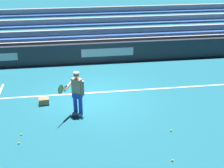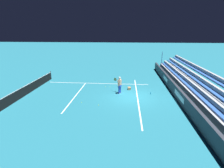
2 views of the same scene
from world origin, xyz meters
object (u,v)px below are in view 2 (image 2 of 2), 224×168
object	(u,v)px
tennis_ball_near_player	(105,87)
ball_box_cardboard	(129,88)
tennis_ball_far_left	(110,87)
tennis_ball_toward_net	(82,102)
tennis_ball_on_baseline	(98,105)
tennis_player	(119,85)
tennis_net	(28,89)
water_bottle	(151,93)

from	to	relation	value
tennis_ball_near_player	ball_box_cardboard	bearing A→B (deg)	-104.07
ball_box_cardboard	tennis_ball_far_left	size ratio (longest dim) A/B	6.06
tennis_ball_toward_net	tennis_ball_far_left	size ratio (longest dim) A/B	1.00
tennis_ball_near_player	tennis_ball_on_baseline	world-z (taller)	same
tennis_player	tennis_ball_far_left	bearing A→B (deg)	30.36
tennis_player	tennis_ball_on_baseline	bearing A→B (deg)	152.32
tennis_player	tennis_ball_far_left	size ratio (longest dim) A/B	25.98
tennis_ball_toward_net	tennis_net	bearing A→B (deg)	72.68
tennis_player	tennis_ball_far_left	distance (m)	2.44
tennis_ball_far_left	tennis_ball_toward_net	bearing A→B (deg)	156.04
tennis_ball_toward_net	tennis_net	world-z (taller)	tennis_net
tennis_ball_far_left	tennis_net	world-z (taller)	tennis_net
water_bottle	tennis_net	distance (m)	12.31
tennis_ball_on_baseline	tennis_net	size ratio (longest dim) A/B	0.01
tennis_ball_on_baseline	water_bottle	world-z (taller)	water_bottle
ball_box_cardboard	tennis_ball_toward_net	world-z (taller)	ball_box_cardboard
tennis_ball_near_player	tennis_net	bearing A→B (deg)	110.51
tennis_ball_toward_net	tennis_ball_far_left	world-z (taller)	same
ball_box_cardboard	tennis_ball_near_player	world-z (taller)	ball_box_cardboard
ball_box_cardboard	water_bottle	size ratio (longest dim) A/B	1.82
tennis_ball_far_left	water_bottle	bearing A→B (deg)	-114.26
tennis_ball_far_left	tennis_ball_on_baseline	world-z (taller)	same
tennis_ball_on_baseline	tennis_ball_near_player	bearing A→B (deg)	0.20
tennis_ball_near_player	tennis_ball_far_left	bearing A→B (deg)	-91.59
tennis_ball_near_player	tennis_ball_on_baseline	distance (m)	5.12
tennis_ball_far_left	tennis_net	bearing A→B (deg)	109.21
tennis_ball_toward_net	ball_box_cardboard	bearing A→B (deg)	-46.61
tennis_ball_far_left	tennis_ball_on_baseline	bearing A→B (deg)	174.49
tennis_ball_toward_net	tennis_ball_on_baseline	size ratio (longest dim) A/B	1.00
tennis_ball_toward_net	tennis_ball_near_player	size ratio (longest dim) A/B	1.00
tennis_ball_toward_net	tennis_net	distance (m)	6.24
tennis_ball_toward_net	tennis_net	xyz separation A→B (m)	(1.85, 5.94, 0.46)
ball_box_cardboard	tennis_ball_toward_net	xyz separation A→B (m)	(-3.99, 4.22, -0.10)
tennis_ball_on_baseline	tennis_net	xyz separation A→B (m)	(2.32, 7.51, 0.46)
tennis_ball_far_left	tennis_net	xyz separation A→B (m)	(-2.79, 8.00, 0.46)
ball_box_cardboard	tennis_ball_far_left	world-z (taller)	ball_box_cardboard
tennis_ball_near_player	water_bottle	world-z (taller)	water_bottle
water_bottle	tennis_ball_on_baseline	bearing A→B (deg)	123.65
tennis_ball_near_player	tennis_net	size ratio (longest dim) A/B	0.01
ball_box_cardboard	tennis_net	size ratio (longest dim) A/B	0.04
tennis_ball_far_left	tennis_ball_near_player	distance (m)	0.51
tennis_net	tennis_player	bearing A→B (deg)	-84.88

